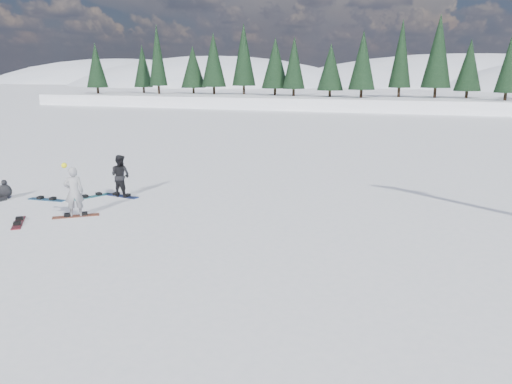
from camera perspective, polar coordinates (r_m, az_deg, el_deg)
ground at (r=18.50m, az=-19.32°, el=-2.05°), size 420.00×420.00×0.00m
alpine_backdrop at (r=205.21m, az=12.68°, el=7.93°), size 412.50×227.00×53.20m
snowboarder_woman at (r=17.62m, az=-20.10°, el=0.04°), size 0.74×0.70×1.85m
snowboarder_man at (r=19.99m, az=-15.24°, el=1.80°), size 0.86×0.69×1.65m
seated_rider at (r=21.33m, az=-26.84°, el=0.04°), size 0.65×0.95×0.74m
snowboard_woman at (r=17.83m, az=-19.88°, el=-2.61°), size 1.37×1.12×0.03m
snowboard_man at (r=20.17m, az=-15.10°, el=-0.45°), size 1.52×0.49×0.03m
snowboard_loose_a at (r=20.42m, az=-18.22°, el=-0.50°), size 0.96×1.45×0.03m
snowboard_loose_c at (r=20.53m, az=-22.80°, el=-0.81°), size 1.51×0.36×0.03m
snowboard_loose_b at (r=17.77m, az=-25.50°, el=-3.19°), size 1.13×1.36×0.03m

